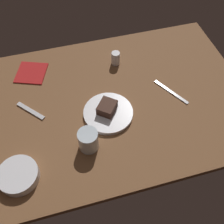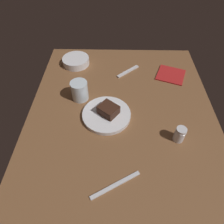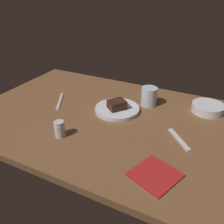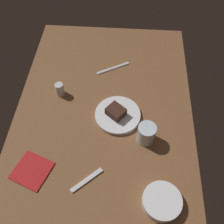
{
  "view_description": "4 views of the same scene",
  "coord_description": "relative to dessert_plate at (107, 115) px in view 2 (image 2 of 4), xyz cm",
  "views": [
    {
      "loc": [
        21.77,
        71.14,
        97.26
      ],
      "look_at": [
        4.17,
        7.68,
        5.35
      ],
      "focal_mm": 42.8,
      "sensor_mm": 36.0,
      "label": 1
    },
    {
      "loc": [
        -51.79,
        3.17,
        70.8
      ],
      "look_at": [
        5.8,
        4.37,
        5.55
      ],
      "focal_mm": 32.08,
      "sensor_mm": 36.0,
      "label": 2
    },
    {
      "loc": [
        48.34,
        -84.01,
        58.77
      ],
      "look_at": [
        5.81,
        0.83,
        5.41
      ],
      "focal_mm": 38.1,
      "sensor_mm": 36.0,
      "label": 3
    },
    {
      "loc": [
        74.29,
        9.01,
        103.96
      ],
      "look_at": [
        5.92,
        4.13,
        6.5
      ],
      "focal_mm": 41.58,
      "sensor_mm": 36.0,
      "label": 4
    }
  ],
  "objects": [
    {
      "name": "butter_knife",
      "position": [
        -30.99,
        -4.29,
        -0.68
      ],
      "size": [
        10.55,
        17.24,
        0.5
      ],
      "primitive_type": "cube",
      "rotation": [
        0.0,
        0.0,
        2.08
      ],
      "color": "silver",
      "rests_on": "dining_table"
    },
    {
      "name": "side_bowl",
      "position": [
        38.92,
        18.88,
        1.01
      ],
      "size": [
        14.94,
        14.94,
        3.89
      ],
      "primitive_type": "cylinder",
      "color": "silver",
      "rests_on": "dining_table"
    },
    {
      "name": "folded_napkin",
      "position": [
        29.62,
        -33.52,
        -0.63
      ],
      "size": [
        17.77,
        17.92,
        0.6
      ],
      "primitive_type": "cube",
      "rotation": [
        0.0,
        0.0,
        -0.36
      ],
      "color": "#B21E1E",
      "rests_on": "dining_table"
    },
    {
      "name": "dining_table",
      "position": [
        -5.63,
        -6.79,
        -2.43
      ],
      "size": [
        120.0,
        84.0,
        3.0
      ],
      "primitive_type": "cube",
      "color": "brown",
      "rests_on": "ground"
    },
    {
      "name": "dessert_spoon",
      "position": [
        32.11,
        -10.55,
        -0.58
      ],
      "size": [
        11.32,
        12.4,
        0.7
      ],
      "primitive_type": "cube",
      "rotation": [
        0.0,
        0.0,
        5.44
      ],
      "color": "silver",
      "rests_on": "dining_table"
    },
    {
      "name": "water_glass",
      "position": [
        11.35,
        12.92,
        3.71
      ],
      "size": [
        7.86,
        7.86,
        9.28
      ],
      "primitive_type": "cylinder",
      "color": "silver",
      "rests_on": "dining_table"
    },
    {
      "name": "dessert_plate",
      "position": [
        0.0,
        0.0,
        0.0
      ],
      "size": [
        21.31,
        21.31,
        1.86
      ],
      "primitive_type": "cylinder",
      "color": "silver",
      "rests_on": "dining_table"
    },
    {
      "name": "chocolate_cake_slice",
      "position": [
        0.23,
        -0.88,
        2.96
      ],
      "size": [
        10.14,
        10.32,
        4.05
      ],
      "primitive_type": "cube",
      "rotation": [
        0.0,
        0.0,
        0.9
      ],
      "color": "#381E14",
      "rests_on": "dessert_plate"
    },
    {
      "name": "salt_shaker",
      "position": [
        -11.64,
        -29.23,
        2.39
      ],
      "size": [
        4.28,
        4.28,
        6.74
      ],
      "color": "silver",
      "rests_on": "dining_table"
    }
  ]
}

